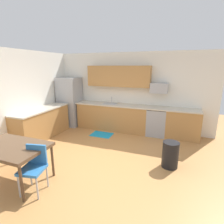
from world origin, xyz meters
TOP-DOWN VIEW (x-y plane):
  - ground_plane at (0.00, 0.00)m, footprint 12.00×12.00m
  - wall_back at (0.00, 2.65)m, footprint 5.80×0.10m
  - wall_left at (-2.65, 0.00)m, footprint 0.10×5.80m
  - cabinet_run_back at (-0.48, 2.30)m, footprint 2.53×0.60m
  - cabinet_run_back_right at (1.89, 2.30)m, footprint 1.02×0.60m
  - cabinet_run_left at (-2.30, 0.80)m, footprint 0.60×2.00m
  - countertop_back at (0.00, 2.30)m, footprint 4.80×0.64m
  - countertop_left at (-2.30, 0.80)m, footprint 0.64×2.00m
  - upper_cabinets_back at (-0.30, 2.43)m, footprint 2.20×0.34m
  - refrigerator at (-2.18, 2.22)m, footprint 0.76×0.70m
  - oven_range at (1.08, 2.30)m, footprint 0.60×0.60m
  - microwave at (1.08, 2.40)m, footprint 0.54×0.36m
  - sink_basin at (-0.57, 2.30)m, footprint 0.48×0.40m
  - sink_faucet at (-0.57, 2.48)m, footprint 0.02×0.02m
  - dining_table at (-1.26, -1.20)m, footprint 1.40×0.90m
  - chair_near_table at (-0.64, -1.27)m, footprint 0.47×0.47m
  - trash_bin at (1.62, 0.41)m, footprint 0.36×0.36m
  - floor_mat at (-0.62, 1.65)m, footprint 0.70×0.50m

SIDE VIEW (x-z plane):
  - ground_plane at x=0.00m, z-range 0.00..0.00m
  - floor_mat at x=-0.62m, z-range 0.00..0.01m
  - trash_bin at x=1.62m, z-range 0.00..0.60m
  - cabinet_run_back at x=-0.48m, z-range 0.00..0.90m
  - cabinet_run_back_right at x=1.89m, z-range 0.00..0.90m
  - cabinet_run_left at x=-2.30m, z-range 0.00..0.90m
  - oven_range at x=1.08m, z-range 0.00..0.91m
  - chair_near_table at x=-0.64m, z-range 0.08..0.93m
  - dining_table at x=-1.26m, z-range 0.31..1.06m
  - sink_basin at x=-0.57m, z-range 0.81..0.95m
  - refrigerator at x=-2.18m, z-range 0.00..1.82m
  - countertop_back at x=0.00m, z-range 0.90..0.94m
  - countertop_left at x=-2.30m, z-range 0.90..0.94m
  - sink_faucet at x=-0.57m, z-range 0.92..1.16m
  - wall_back at x=0.00m, z-range 0.00..2.70m
  - wall_left at x=-2.65m, z-range 0.00..2.70m
  - microwave at x=1.08m, z-range 1.39..1.71m
  - upper_cabinets_back at x=-0.30m, z-range 1.55..2.25m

